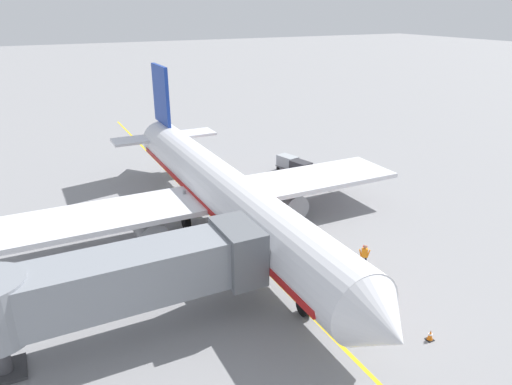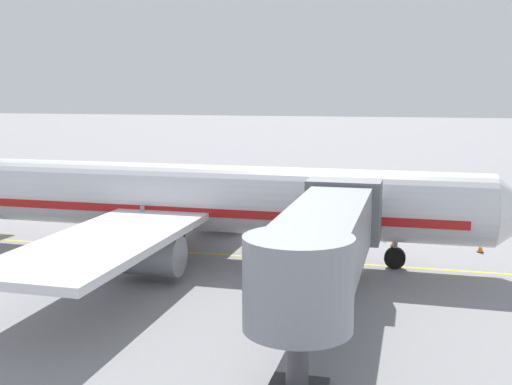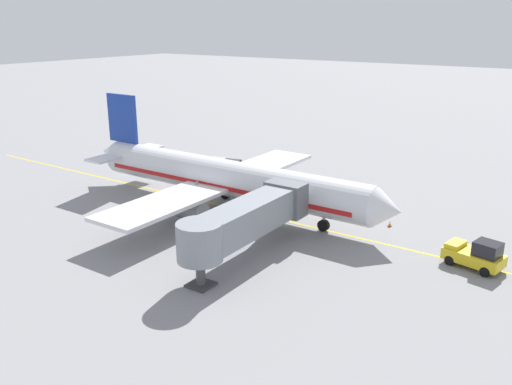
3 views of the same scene
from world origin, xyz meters
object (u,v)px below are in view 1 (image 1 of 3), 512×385
Objects in this scene: parked_airliner at (222,192)px; safety_cone_wing_tip at (430,335)px; jet_bridge at (122,279)px; baggage_tug_lead at (311,178)px; baggage_cart_second_in_train at (301,168)px; baggage_cart_third_in_train at (288,162)px; safety_cone_nose_left at (370,286)px; ground_crew_wing_walker at (318,239)px; ground_crew_loader at (364,255)px; safety_cone_nose_right at (380,276)px; baggage_cart_front at (321,177)px.

safety_cone_wing_tip is at bearing 105.67° from parked_airliner.
safety_cone_wing_tip is (-13.60, 7.07, -3.17)m from jet_bridge.
baggage_cart_second_in_train is (-0.41, -2.44, 0.24)m from baggage_tug_lead.
parked_airliner reaches higher than baggage_cart_second_in_train.
safety_cone_nose_left is at bearing 72.59° from baggage_cart_third_in_train.
ground_crew_wing_walker is 1.00× the size of ground_crew_loader.
baggage_tug_lead reaches higher than safety_cone_nose_right.
safety_cone_wing_tip is at bearing 72.79° from baggage_tug_lead.
parked_airliner is at bearing -67.29° from safety_cone_nose_left.
ground_crew_wing_walker is (6.80, 15.72, 0.00)m from baggage_cart_third_in_train.
safety_cone_nose_right is (5.60, 18.31, -0.66)m from baggage_cart_second_in_train.
parked_airliner reaches higher than safety_cone_nose_right.
ground_crew_wing_walker is at bearing 59.20° from baggage_tug_lead.
ground_crew_loader is (-15.03, -0.02, -2.50)m from jet_bridge.
safety_cone_nose_right is 5.70m from safety_cone_wing_tip.
ground_crew_wing_walker is 2.86× the size of safety_cone_nose_right.
safety_cone_nose_right is (5.92, 15.26, -0.66)m from baggage_cart_front.
baggage_cart_front is at bearing -111.22° from safety_cone_nose_right.
safety_cone_nose_left and safety_cone_wing_tip have the same top height.
safety_cone_nose_left is (7.17, 15.89, -0.66)m from baggage_cart_front.
baggage_tug_lead is 12.91m from ground_crew_wing_walker.
parked_airliner is 2.56× the size of jet_bridge.
parked_airliner reaches higher than jet_bridge.
baggage_tug_lead is 22.39m from safety_cone_wing_tip.
safety_cone_nose_right is at bearing 75.30° from baggage_cart_third_in_train.
safety_cone_nose_right is at bearing 106.55° from ground_crew_wing_walker.
baggage_cart_third_in_train is at bearing -113.38° from ground_crew_wing_walker.
baggage_cart_second_in_train is at bearing -117.43° from ground_crew_wing_walker.
safety_cone_nose_left is 1.40m from safety_cone_nose_right.
ground_crew_loader is (5.19, 14.30, 0.24)m from baggage_tug_lead.
ground_crew_loader is (-5.96, 9.04, -2.23)m from parked_airliner.
parked_airliner is at bearing -135.01° from jet_bridge.
safety_cone_nose_left is (-4.71, 11.25, -2.90)m from parked_airliner.
safety_cone_nose_left is at bearing 171.01° from jet_bridge.
ground_crew_loader is 7.26m from safety_cone_wing_tip.
baggage_cart_second_in_train reaches higher than safety_cone_nose_right.
jet_bridge is 8.59× the size of ground_crew_wing_walker.
safety_cone_nose_right is at bearing 71.88° from baggage_tug_lead.
safety_cone_wing_tip is at bearing 89.93° from ground_crew_wing_walker.
baggage_tug_lead is at bearing -154.77° from parked_airliner.
baggage_cart_second_in_train is 2.20m from baggage_cart_third_in_train.
baggage_cart_third_in_train is 5.05× the size of safety_cone_nose_right.
safety_cone_nose_left is 1.00× the size of safety_cone_nose_right.
parked_airliner is 17.00m from safety_cone_wing_tip.
jet_bridge reaches higher than safety_cone_wing_tip.
baggage_tug_lead is 0.98m from baggage_cart_front.
ground_crew_wing_walker is 10.32m from safety_cone_wing_tip.
baggage_cart_second_in_train is at bearing -140.91° from jet_bridge.
baggage_tug_lead is 0.93× the size of baggage_cart_front.
ground_crew_wing_walker is (7.34, 10.48, 0.00)m from baggage_cart_front.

